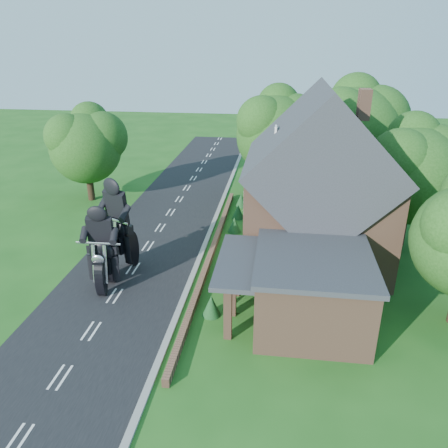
# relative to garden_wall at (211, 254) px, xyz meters

# --- Properties ---
(ground) EXTENTS (120.00, 120.00, 0.00)m
(ground) POSITION_rel_garden_wall_xyz_m (-4.30, -5.00, -0.20)
(ground) COLOR #1B4F16
(ground) RESTS_ON ground
(road) EXTENTS (7.00, 80.00, 0.02)m
(road) POSITION_rel_garden_wall_xyz_m (-4.30, -5.00, -0.19)
(road) COLOR black
(road) RESTS_ON ground
(kerb) EXTENTS (0.30, 80.00, 0.12)m
(kerb) POSITION_rel_garden_wall_xyz_m (-0.65, -5.00, -0.14)
(kerb) COLOR gray
(kerb) RESTS_ON ground
(garden_wall) EXTENTS (0.30, 22.00, 0.40)m
(garden_wall) POSITION_rel_garden_wall_xyz_m (0.00, 0.00, 0.00)
(garden_wall) COLOR brown
(garden_wall) RESTS_ON ground
(house) EXTENTS (9.54, 8.64, 10.24)m
(house) POSITION_rel_garden_wall_xyz_m (6.19, 1.00, 4.14)
(house) COLOR brown
(house) RESTS_ON ground
(annex) EXTENTS (7.05, 5.94, 3.44)m
(annex) POSITION_rel_garden_wall_xyz_m (5.57, -5.80, 1.57)
(annex) COLOR brown
(annex) RESTS_ON ground
(tree_house_right) EXTENTS (6.51, 6.00, 8.40)m
(tree_house_right) POSITION_rel_garden_wall_xyz_m (12.35, 3.62, 4.99)
(tree_house_right) COLOR black
(tree_house_right) RESTS_ON ground
(tree_behind_house) EXTENTS (7.81, 7.20, 10.08)m
(tree_behind_house) POSITION_rel_garden_wall_xyz_m (9.88, 11.14, 6.03)
(tree_behind_house) COLOR black
(tree_behind_house) RESTS_ON ground
(tree_behind_left) EXTENTS (6.94, 6.40, 9.16)m
(tree_behind_left) POSITION_rel_garden_wall_xyz_m (3.86, 12.13, 5.53)
(tree_behind_left) COLOR black
(tree_behind_left) RESTS_ON ground
(tree_far_road) EXTENTS (6.08, 5.60, 7.84)m
(tree_far_road) POSITION_rel_garden_wall_xyz_m (-11.16, 9.11, 4.64)
(tree_far_road) COLOR black
(tree_far_road) RESTS_ON ground
(shrub_a) EXTENTS (0.90, 0.90, 1.10)m
(shrub_a) POSITION_rel_garden_wall_xyz_m (1.00, -6.00, 0.35)
(shrub_a) COLOR #123918
(shrub_a) RESTS_ON ground
(shrub_b) EXTENTS (0.90, 0.90, 1.10)m
(shrub_b) POSITION_rel_garden_wall_xyz_m (1.00, -3.50, 0.35)
(shrub_b) COLOR #123918
(shrub_b) RESTS_ON ground
(shrub_c) EXTENTS (0.90, 0.90, 1.10)m
(shrub_c) POSITION_rel_garden_wall_xyz_m (1.00, -1.00, 0.35)
(shrub_c) COLOR #123918
(shrub_c) RESTS_ON ground
(shrub_d) EXTENTS (0.90, 0.90, 1.10)m
(shrub_d) POSITION_rel_garden_wall_xyz_m (1.00, 4.00, 0.35)
(shrub_d) COLOR #123918
(shrub_d) RESTS_ON ground
(shrub_e) EXTENTS (0.90, 0.90, 1.10)m
(shrub_e) POSITION_rel_garden_wall_xyz_m (1.00, 6.50, 0.35)
(shrub_e) COLOR #123918
(shrub_e) RESTS_ON ground
(shrub_f) EXTENTS (0.90, 0.90, 1.10)m
(shrub_f) POSITION_rel_garden_wall_xyz_m (1.00, 9.00, 0.35)
(shrub_f) COLOR #123918
(shrub_f) RESTS_ON ground
(motorcycle_lead) EXTENTS (0.43, 1.57, 1.45)m
(motorcycle_lead) POSITION_rel_garden_wall_xyz_m (-4.94, -4.38, 0.52)
(motorcycle_lead) COLOR black
(motorcycle_lead) RESTS_ON ground
(motorcycle_follow) EXTENTS (1.22, 1.82, 1.69)m
(motorcycle_follow) POSITION_rel_garden_wall_xyz_m (-4.84, -2.25, 0.64)
(motorcycle_follow) COLOR black
(motorcycle_follow) RESTS_ON ground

